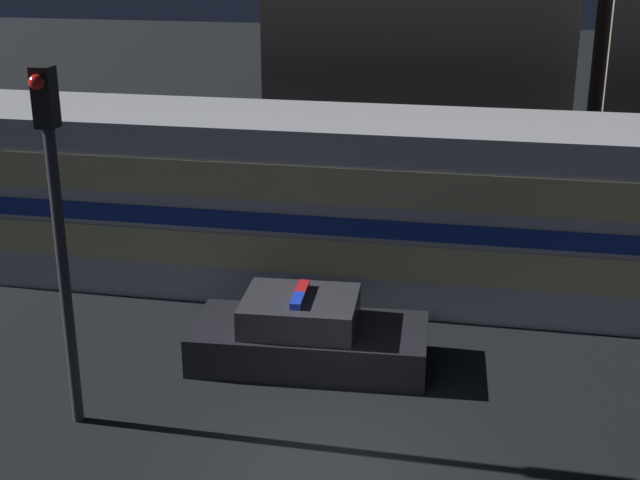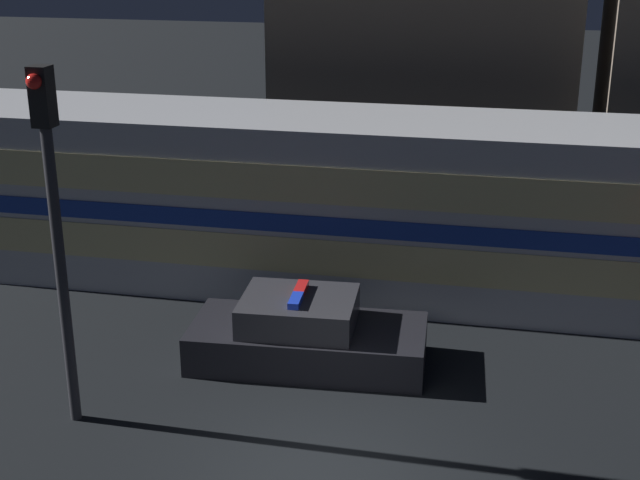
{
  "view_description": "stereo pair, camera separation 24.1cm",
  "coord_description": "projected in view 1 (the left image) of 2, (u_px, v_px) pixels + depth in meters",
  "views": [
    {
      "loc": [
        2.08,
        -11.16,
        7.82
      ],
      "look_at": [
        -1.17,
        5.4,
        1.74
      ],
      "focal_mm": 50.0,
      "sensor_mm": 36.0,
      "label": 1
    },
    {
      "loc": [
        2.32,
        -11.11,
        7.82
      ],
      "look_at": [
        -1.17,
        5.4,
        1.74
      ],
      "focal_mm": 50.0,
      "sensor_mm": 36.0,
      "label": 2
    }
  ],
  "objects": [
    {
      "name": "ground_plane",
      "position": [
        327.0,
        474.0,
        13.33
      ],
      "size": [
        120.0,
        120.0,
        0.0
      ],
      "primitive_type": "plane",
      "color": "black"
    },
    {
      "name": "train",
      "position": [
        329.0,
        202.0,
        19.68
      ],
      "size": [
        18.57,
        3.21,
        3.87
      ],
      "color": "#B7BABF",
      "rests_on": "ground_plane"
    },
    {
      "name": "police_car",
      "position": [
        307.0,
        336.0,
        16.55
      ],
      "size": [
        4.45,
        2.17,
        1.42
      ],
      "rotation": [
        0.0,
        0.0,
        0.06
      ],
      "color": "black",
      "rests_on": "ground_plane"
    },
    {
      "name": "traffic_light_corner",
      "position": [
        57.0,
        217.0,
        13.57
      ],
      "size": [
        0.3,
        0.46,
        5.84
      ],
      "color": "#2D2D33",
      "rests_on": "ground_plane"
    },
    {
      "name": "building_left",
      "position": [
        421.0,
        29.0,
        25.45
      ],
      "size": [
        8.45,
        4.06,
        9.74
      ],
      "color": "#726656",
      "rests_on": "ground_plane"
    }
  ]
}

